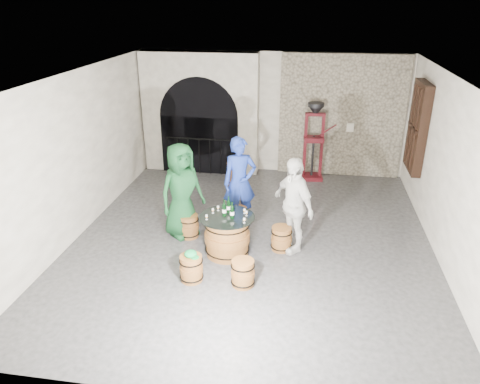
% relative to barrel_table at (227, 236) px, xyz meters
% --- Properties ---
extents(ground, '(8.00, 8.00, 0.00)m').
position_rel_barrel_table_xyz_m(ground, '(0.39, 0.63, -0.39)').
color(ground, '#2E2E30').
rests_on(ground, ground).
extents(wall_back, '(8.00, 0.00, 8.00)m').
position_rel_barrel_table_xyz_m(wall_back, '(0.39, 4.63, 1.21)').
color(wall_back, silver).
rests_on(wall_back, ground).
extents(wall_front, '(8.00, 0.00, 8.00)m').
position_rel_barrel_table_xyz_m(wall_front, '(0.39, -3.37, 1.21)').
color(wall_front, silver).
rests_on(wall_front, ground).
extents(wall_left, '(0.00, 8.00, 8.00)m').
position_rel_barrel_table_xyz_m(wall_left, '(-3.11, 0.63, 1.21)').
color(wall_left, silver).
rests_on(wall_left, ground).
extents(wall_right, '(0.00, 8.00, 8.00)m').
position_rel_barrel_table_xyz_m(wall_right, '(3.89, 0.63, 1.21)').
color(wall_right, silver).
rests_on(wall_right, ground).
extents(ceiling, '(8.00, 8.00, 0.00)m').
position_rel_barrel_table_xyz_m(ceiling, '(0.39, 0.63, 2.81)').
color(ceiling, beige).
rests_on(ceiling, wall_back).
extents(stone_facing_panel, '(3.20, 0.12, 3.18)m').
position_rel_barrel_table_xyz_m(stone_facing_panel, '(2.19, 4.57, 1.21)').
color(stone_facing_panel, '#9F957F').
rests_on(stone_facing_panel, ground).
extents(arched_opening, '(3.10, 0.60, 3.19)m').
position_rel_barrel_table_xyz_m(arched_opening, '(-1.51, 4.37, 1.19)').
color(arched_opening, silver).
rests_on(arched_opening, ground).
extents(shuttered_window, '(0.23, 1.10, 2.00)m').
position_rel_barrel_table_xyz_m(shuttered_window, '(3.77, 3.03, 1.41)').
color(shuttered_window, black).
rests_on(shuttered_window, wall_right).
extents(barrel_table, '(1.02, 1.02, 0.79)m').
position_rel_barrel_table_xyz_m(barrel_table, '(0.00, 0.00, 0.00)').
color(barrel_table, brown).
rests_on(barrel_table, ground).
extents(barrel_stool_left, '(0.41, 0.41, 0.47)m').
position_rel_barrel_table_xyz_m(barrel_stool_left, '(-0.89, 0.55, -0.16)').
color(barrel_stool_left, brown).
rests_on(barrel_stool_left, ground).
extents(barrel_stool_far, '(0.41, 0.41, 0.47)m').
position_rel_barrel_table_xyz_m(barrel_stool_far, '(0.03, 1.04, -0.16)').
color(barrel_stool_far, brown).
rests_on(barrel_stool_far, ground).
extents(barrel_stool_right, '(0.41, 0.41, 0.47)m').
position_rel_barrel_table_xyz_m(barrel_stool_right, '(0.99, 0.33, -0.16)').
color(barrel_stool_right, brown).
rests_on(barrel_stool_right, ground).
extents(barrel_stool_near_right, '(0.41, 0.41, 0.47)m').
position_rel_barrel_table_xyz_m(barrel_stool_near_right, '(0.44, -0.95, -0.16)').
color(barrel_stool_near_right, brown).
rests_on(barrel_stool_near_right, ground).
extents(barrel_stool_near_left, '(0.41, 0.41, 0.47)m').
position_rel_barrel_table_xyz_m(barrel_stool_near_left, '(-0.45, -0.94, -0.16)').
color(barrel_stool_near_left, brown).
rests_on(barrel_stool_near_left, ground).
extents(green_cap, '(0.25, 0.21, 0.12)m').
position_rel_barrel_table_xyz_m(green_cap, '(-0.45, -0.94, 0.13)').
color(green_cap, '#0B8138').
rests_on(green_cap, barrel_stool_near_left).
extents(person_green, '(1.08, 1.11, 1.93)m').
position_rel_barrel_table_xyz_m(person_green, '(-1.03, 0.64, 0.57)').
color(person_green, '#12411F').
rests_on(person_green, ground).
extents(person_blue, '(0.82, 0.68, 1.91)m').
position_rel_barrel_table_xyz_m(person_blue, '(0.04, 1.26, 0.57)').
color(person_blue, navy).
rests_on(person_blue, ground).
extents(person_white, '(1.04, 1.13, 1.86)m').
position_rel_barrel_table_xyz_m(person_white, '(1.18, 0.39, 0.54)').
color(person_white, silver).
rests_on(person_white, ground).
extents(wine_bottle_left, '(0.08, 0.08, 0.32)m').
position_rel_barrel_table_xyz_m(wine_bottle_left, '(-0.05, 0.02, 0.53)').
color(wine_bottle_left, black).
rests_on(wine_bottle_left, barrel_table).
extents(wine_bottle_center, '(0.08, 0.08, 0.32)m').
position_rel_barrel_table_xyz_m(wine_bottle_center, '(0.11, -0.05, 0.53)').
color(wine_bottle_center, black).
rests_on(wine_bottle_center, barrel_table).
extents(wine_bottle_right, '(0.08, 0.08, 0.32)m').
position_rel_barrel_table_xyz_m(wine_bottle_right, '(0.00, 0.17, 0.53)').
color(wine_bottle_right, black).
rests_on(wine_bottle_right, barrel_table).
extents(tasting_glass_a, '(0.05, 0.05, 0.10)m').
position_rel_barrel_table_xyz_m(tasting_glass_a, '(-0.34, -0.18, 0.45)').
color(tasting_glass_a, '#B87723').
rests_on(tasting_glass_a, barrel_table).
extents(tasting_glass_b, '(0.05, 0.05, 0.10)m').
position_rel_barrel_table_xyz_m(tasting_glass_b, '(0.35, 0.08, 0.45)').
color(tasting_glass_b, '#B87723').
rests_on(tasting_glass_b, barrel_table).
extents(tasting_glass_c, '(0.05, 0.05, 0.10)m').
position_rel_barrel_table_xyz_m(tasting_glass_c, '(-0.21, 0.21, 0.45)').
color(tasting_glass_c, '#B87723').
rests_on(tasting_glass_c, barrel_table).
extents(tasting_glass_d, '(0.05, 0.05, 0.10)m').
position_rel_barrel_table_xyz_m(tasting_glass_d, '(0.30, 0.17, 0.45)').
color(tasting_glass_d, '#B87723').
rests_on(tasting_glass_d, barrel_table).
extents(tasting_glass_e, '(0.05, 0.05, 0.10)m').
position_rel_barrel_table_xyz_m(tasting_glass_e, '(0.35, -0.21, 0.45)').
color(tasting_glass_e, '#B87723').
rests_on(tasting_glass_e, barrel_table).
extents(tasting_glass_f, '(0.05, 0.05, 0.10)m').
position_rel_barrel_table_xyz_m(tasting_glass_f, '(-0.28, 0.10, 0.45)').
color(tasting_glass_f, '#B87723').
rests_on(tasting_glass_f, barrel_table).
extents(side_barrel, '(0.43, 0.43, 0.57)m').
position_rel_barrel_table_xyz_m(side_barrel, '(-0.44, 3.47, -0.11)').
color(side_barrel, brown).
rests_on(side_barrel, ground).
extents(corking_press, '(0.86, 0.51, 2.04)m').
position_rel_barrel_table_xyz_m(corking_press, '(1.52, 4.12, 0.80)').
color(corking_press, '#480C15').
rests_on(corking_press, ground).
extents(control_box, '(0.18, 0.10, 0.22)m').
position_rel_barrel_table_xyz_m(control_box, '(2.44, 4.49, 0.96)').
color(control_box, silver).
rests_on(control_box, wall_back).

